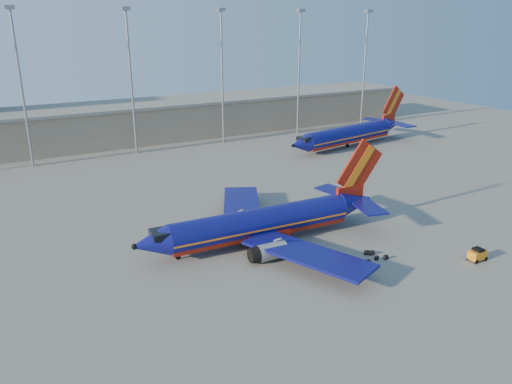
# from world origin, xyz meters

# --- Properties ---
(ground) EXTENTS (220.00, 220.00, 0.00)m
(ground) POSITION_xyz_m (0.00, 0.00, 0.00)
(ground) COLOR slate
(ground) RESTS_ON ground
(terminal_building) EXTENTS (122.00, 16.00, 8.50)m
(terminal_building) POSITION_xyz_m (10.00, 58.00, 4.32)
(terminal_building) COLOR gray
(terminal_building) RESTS_ON ground
(light_mast_row) EXTENTS (101.60, 1.60, 28.65)m
(light_mast_row) POSITION_xyz_m (5.00, 46.00, 17.55)
(light_mast_row) COLOR gray
(light_mast_row) RESTS_ON ground
(aircraft_main) EXTENTS (34.15, 32.82, 11.56)m
(aircraft_main) POSITION_xyz_m (-3.49, -4.80, 2.47)
(aircraft_main) COLOR navy
(aircraft_main) RESTS_ON ground
(aircraft_second) EXTENTS (35.41, 14.16, 12.07)m
(aircraft_second) POSITION_xyz_m (37.65, 29.14, 2.77)
(aircraft_second) COLOR navy
(aircraft_second) RESTS_ON ground
(baggage_tug) EXTENTS (2.11, 1.28, 1.52)m
(baggage_tug) POSITION_xyz_m (14.94, -21.36, 0.79)
(baggage_tug) COLOR orange
(baggage_tug) RESTS_ON ground
(luggage_pile) EXTENTS (2.98, 2.47, 0.50)m
(luggage_pile) POSITION_xyz_m (5.02, -15.05, 0.23)
(luggage_pile) COLOR black
(luggage_pile) RESTS_ON ground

